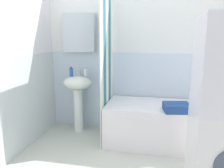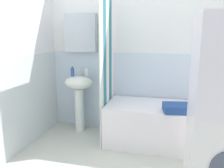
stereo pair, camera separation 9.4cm
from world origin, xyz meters
The scene contains 11 objects.
wall_back_tiled centered at (-0.06, 1.26, 1.14)m, with size 3.60×0.18×2.40m.
wall_left_tiled centered at (-1.57, 0.34, 1.12)m, with size 0.07×1.81×2.40m.
sink centered at (-1.06, 1.03, 0.63)m, with size 0.44×0.34×0.86m.
faucet centered at (-1.06, 1.11, 0.92)m, with size 0.03×0.12×0.12m.
soap_dispenser centered at (-1.14, 1.00, 0.92)m, with size 0.05×0.05×0.15m.
toothbrush_cup centered at (-0.94, 1.09, 0.91)m, with size 0.06×0.06×0.11m, color white.
bathtub centered at (0.22, 0.86, 0.27)m, with size 1.54×0.72×0.55m, color white.
shower_curtain centered at (-0.56, 0.86, 1.00)m, with size 0.01×0.72×2.00m.
conditioner_bottle centered at (0.89, 1.17, 0.64)m, with size 0.05×0.05×0.20m.
body_wash_bottle centered at (0.77, 1.14, 0.62)m, with size 0.06×0.06×0.16m.
towel_folded centered at (0.35, 0.63, 0.59)m, with size 0.30×0.26×0.10m, color navy.
Camera 2 is at (0.21, -2.03, 1.42)m, focal length 35.77 mm.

